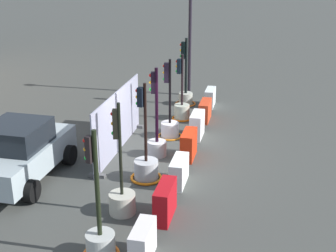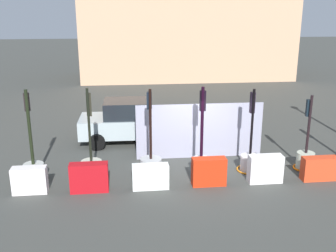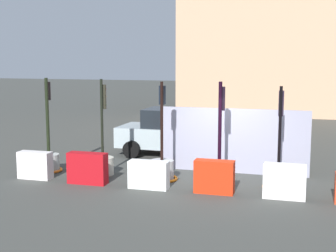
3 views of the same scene
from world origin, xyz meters
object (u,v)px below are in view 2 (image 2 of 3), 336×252
object	(u,v)px
traffic_light_1	(91,163)
construction_barrier_1	(89,178)
construction_barrier_4	(265,169)
construction_barrier_5	(319,168)
construction_barrier_0	(30,180)
traffic_light_3	(201,155)
construction_barrier_3	(209,172)
traffic_light_5	(305,157)
traffic_light_2	(151,164)
car_silver_hatchback	(127,122)
traffic_light_0	(34,167)
construction_barrier_2	(151,177)
traffic_light_4	(250,158)

from	to	relation	value
traffic_light_1	construction_barrier_1	bearing A→B (deg)	-89.02
construction_barrier_4	construction_barrier_5	bearing A→B (deg)	-0.77
construction_barrier_0	construction_barrier_5	size ratio (longest dim) A/B	0.89
traffic_light_3	construction_barrier_4	bearing A→B (deg)	-28.59
construction_barrier_3	construction_barrier_4	distance (m)	1.84
construction_barrier_0	traffic_light_5	bearing A→B (deg)	5.78
traffic_light_1	traffic_light_5	world-z (taller)	traffic_light_1
traffic_light_2	traffic_light_5	size ratio (longest dim) A/B	1.12
construction_barrier_0	construction_barrier_5	xyz separation A→B (m)	(9.15, -0.01, -0.02)
traffic_light_2	construction_barrier_4	world-z (taller)	traffic_light_2
car_silver_hatchback	construction_barrier_4	bearing A→B (deg)	-46.06
traffic_light_1	construction_barrier_3	size ratio (longest dim) A/B	2.79
traffic_light_0	traffic_light_1	distance (m)	1.84
traffic_light_3	construction_barrier_5	bearing A→B (deg)	-15.88
traffic_light_1	construction_barrier_2	xyz separation A→B (m)	(1.89, -1.11, -0.09)
traffic_light_3	traffic_light_1	bearing A→B (deg)	179.99
traffic_light_5	construction_barrier_0	distance (m)	9.13
traffic_light_1	construction_barrier_5	size ratio (longest dim) A/B	2.58
traffic_light_3	car_silver_hatchback	distance (m)	4.29
traffic_light_0	construction_barrier_4	xyz separation A→B (m)	(7.41, -0.94, 0.01)
traffic_light_3	construction_barrier_5	size ratio (longest dim) A/B	2.56
construction_barrier_0	construction_barrier_5	world-z (taller)	construction_barrier_0
traffic_light_1	traffic_light_0	bearing A→B (deg)	-177.07
traffic_light_1	construction_barrier_5	bearing A→B (deg)	-8.12
traffic_light_0	traffic_light_5	size ratio (longest dim) A/B	1.15
construction_barrier_0	construction_barrier_1	size ratio (longest dim) A/B	0.89
traffic_light_2	construction_barrier_1	distance (m)	2.20
construction_barrier_2	construction_barrier_1	bearing A→B (deg)	-179.42
traffic_light_2	construction_barrier_0	xyz separation A→B (m)	(-3.72, -0.94, 0.01)
traffic_light_4	construction_barrier_0	xyz separation A→B (m)	(-7.13, -0.98, -0.03)
traffic_light_2	construction_barrier_5	distance (m)	5.51
car_silver_hatchback	construction_barrier_2	bearing A→B (deg)	-81.63
traffic_light_5	construction_barrier_1	xyz separation A→B (m)	(-7.31, -1.01, 0.01)
construction_barrier_4	construction_barrier_0	bearing A→B (deg)	-179.90
traffic_light_0	traffic_light_5	xyz separation A→B (m)	(9.17, -0.03, -0.00)
traffic_light_5	construction_barrier_5	bearing A→B (deg)	-86.45
traffic_light_2	car_silver_hatchback	xyz separation A→B (m)	(-0.76, 3.60, 0.44)
traffic_light_0	traffic_light_2	size ratio (longest dim) A/B	1.02
traffic_light_0	traffic_light_1	bearing A→B (deg)	2.93
traffic_light_2	construction_barrier_2	distance (m)	1.01
traffic_light_0	construction_barrier_1	xyz separation A→B (m)	(1.86, -1.04, 0.01)
traffic_light_4	traffic_light_3	bearing A→B (deg)	177.78
traffic_light_2	construction_barrier_0	world-z (taller)	traffic_light_2
construction_barrier_1	construction_barrier_3	xyz separation A→B (m)	(3.71, 0.07, -0.01)
construction_barrier_2	car_silver_hatchback	bearing A→B (deg)	98.37
traffic_light_0	traffic_light_1	xyz separation A→B (m)	(1.84, 0.09, 0.03)
traffic_light_3	construction_barrier_2	world-z (taller)	traffic_light_3
traffic_light_3	car_silver_hatchback	world-z (taller)	traffic_light_3
construction_barrier_0	construction_barrier_4	size ratio (longest dim) A/B	0.95
traffic_light_5	traffic_light_0	bearing A→B (deg)	179.82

